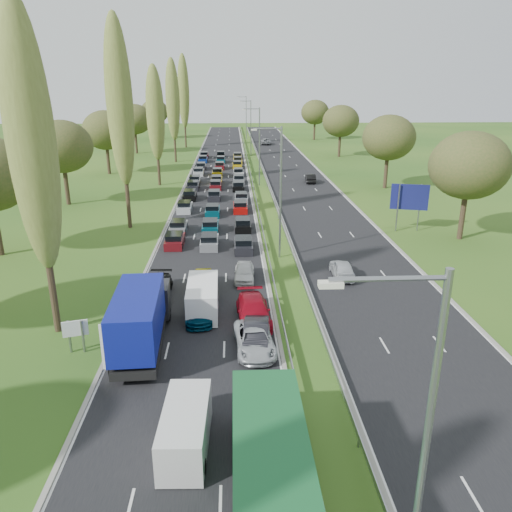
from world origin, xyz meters
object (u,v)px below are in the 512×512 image
object	(u,v)px
white_van_rear	(203,296)
green_lorry	(272,500)
near_car_3	(156,288)
direction_sign	(409,199)
blue_lorry	(141,318)
info_sign	(76,332)
near_car_2	(145,322)
white_van_front	(186,426)

from	to	relation	value
white_van_rear	green_lorry	bearing A→B (deg)	-81.22
near_car_3	direction_sign	xyz separation A→B (m)	(25.19, 16.97, 2.84)
near_car_3	blue_lorry	size ratio (longest dim) A/B	0.52
green_lorry	white_van_rear	size ratio (longest dim) A/B	2.58
info_sign	near_car_2	bearing A→B (deg)	32.86
blue_lorry	near_car_2	bearing A→B (deg)	92.34
near_car_3	blue_lorry	xyz separation A→B (m)	(0.27, -7.72, 1.30)
green_lorry	near_car_3	bearing A→B (deg)	107.90
blue_lorry	direction_sign	bearing A→B (deg)	42.09
near_car_2	info_sign	xyz separation A→B (m)	(-3.71, -2.39, 0.61)
green_lorry	direction_sign	xyz separation A→B (m)	(18.07, 39.27, 1.34)
blue_lorry	direction_sign	distance (m)	35.11
blue_lorry	white_van_front	xyz separation A→B (m)	(3.44, -9.01, -1.00)
near_car_2	white_van_front	world-z (taller)	white_van_front
near_car_3	green_lorry	xyz separation A→B (m)	(7.12, -22.30, 1.50)
info_sign	white_van_rear	bearing A→B (deg)	36.98
direction_sign	green_lorry	bearing A→B (deg)	-114.71
white_van_front	direction_sign	distance (m)	40.04
white_van_front	white_van_rear	size ratio (longest dim) A/B	0.92
near_car_3	green_lorry	bearing A→B (deg)	-68.57
near_car_2	info_sign	distance (m)	4.46
near_car_3	green_lorry	distance (m)	23.46
white_van_rear	info_sign	distance (m)	9.19
blue_lorry	white_van_front	bearing A→B (deg)	-71.75
blue_lorry	white_van_front	world-z (taller)	blue_lorry
near_car_2	green_lorry	world-z (taller)	green_lorry
near_car_3	green_lorry	world-z (taller)	green_lorry
near_car_3	white_van_rear	world-z (taller)	white_van_rear
blue_lorry	direction_sign	world-z (taller)	direction_sign
blue_lorry	info_sign	distance (m)	3.96
blue_lorry	info_sign	xyz separation A→B (m)	(-3.88, -0.39, -0.66)
white_van_rear	direction_sign	distance (m)	29.14
near_car_2	direction_sign	size ratio (longest dim) A/B	1.02
info_sign	direction_sign	xyz separation A→B (m)	(28.80, 25.08, 2.20)
blue_lorry	white_van_front	size ratio (longest dim) A/B	1.87
near_car_2	near_car_3	bearing A→B (deg)	87.80
green_lorry	white_van_rear	bearing A→B (deg)	99.98
green_lorry	direction_sign	distance (m)	43.25
near_car_3	direction_sign	size ratio (longest dim) A/B	0.94
white_van_front	near_car_3	bearing A→B (deg)	104.54
white_van_rear	direction_sign	world-z (taller)	direction_sign
near_car_3	white_van_front	bearing A→B (deg)	-73.77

